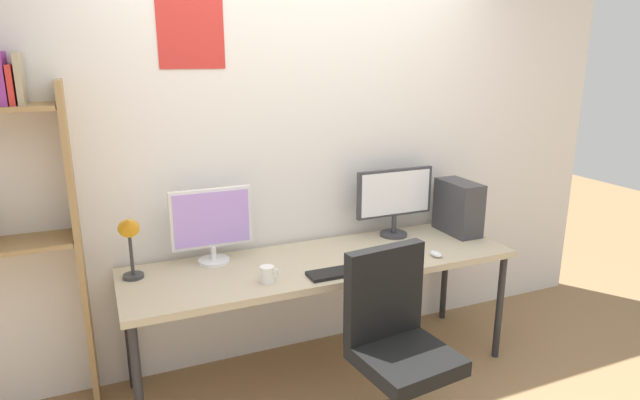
# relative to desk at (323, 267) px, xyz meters

# --- Properties ---
(wall_back) EXTENTS (4.70, 0.11, 2.60)m
(wall_back) POSITION_rel_desk_xyz_m (-0.00, 0.42, 0.61)
(wall_back) COLOR silver
(wall_back) RESTS_ON ground_plane
(desk) EXTENTS (2.30, 0.68, 0.74)m
(desk) POSITION_rel_desk_xyz_m (0.00, 0.00, 0.00)
(desk) COLOR tan
(desk) RESTS_ON ground_plane
(office_chair) EXTENTS (0.52, 0.52, 0.99)m
(office_chair) POSITION_rel_desk_xyz_m (0.11, -0.68, -0.29)
(office_chair) COLOR #2D2D33
(office_chair) RESTS_ON ground_plane
(monitor_left) EXTENTS (0.46, 0.18, 0.44)m
(monitor_left) POSITION_rel_desk_xyz_m (-0.60, 0.21, 0.29)
(monitor_left) COLOR silver
(monitor_left) RESTS_ON desk
(monitor_right) EXTENTS (0.54, 0.18, 0.45)m
(monitor_right) POSITION_rel_desk_xyz_m (0.60, 0.21, 0.31)
(monitor_right) COLOR #38383D
(monitor_right) RESTS_ON desk
(pc_tower) EXTENTS (0.17, 0.34, 0.35)m
(pc_tower) POSITION_rel_desk_xyz_m (1.03, 0.10, 0.23)
(pc_tower) COLOR #38383D
(pc_tower) RESTS_ON desk
(desk_lamp) EXTENTS (0.11, 0.16, 0.38)m
(desk_lamp) POSITION_rel_desk_xyz_m (-1.05, 0.14, 0.30)
(desk_lamp) COLOR #333333
(desk_lamp) RESTS_ON desk
(keyboard_main) EXTENTS (0.36, 0.13, 0.02)m
(keyboard_main) POSITION_rel_desk_xyz_m (0.00, -0.23, 0.06)
(keyboard_main) COLOR black
(keyboard_main) RESTS_ON desk
(computer_mouse) EXTENTS (0.06, 0.10, 0.03)m
(computer_mouse) POSITION_rel_desk_xyz_m (0.64, -0.22, 0.07)
(computer_mouse) COLOR silver
(computer_mouse) RESTS_ON desk
(coffee_mug) EXTENTS (0.11, 0.08, 0.09)m
(coffee_mug) POSITION_rel_desk_xyz_m (-0.40, -0.18, 0.09)
(coffee_mug) COLOR white
(coffee_mug) RESTS_ON desk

